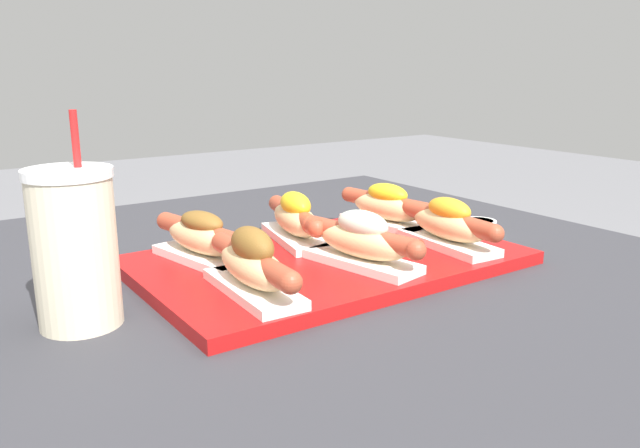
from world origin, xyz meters
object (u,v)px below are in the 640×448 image
object	(u,v)px
hot_dog_2	(448,224)
drink_cup	(75,248)
hot_dog_1	(359,241)
hot_dog_0	(253,265)
hot_dog_4	(296,219)
sauce_bowl	(477,226)
serving_tray	(328,260)
hot_dog_3	(202,237)
hot_dog_5	(387,207)

from	to	relation	value
hot_dog_2	drink_cup	bearing A→B (deg)	173.82
hot_dog_1	drink_cup	bearing A→B (deg)	170.89
hot_dog_0	hot_dog_4	world-z (taller)	hot_dog_0
hot_dog_2	hot_dog_4	bearing A→B (deg)	137.64
hot_dog_4	sauce_bowl	distance (m)	0.33
serving_tray	hot_dog_4	distance (m)	0.09
sauce_bowl	drink_cup	world-z (taller)	drink_cup
hot_dog_3	hot_dog_2	bearing A→B (deg)	-23.23
sauce_bowl	hot_dog_5	bearing A→B (deg)	154.39
hot_dog_1	hot_dog_3	bearing A→B (deg)	138.90
hot_dog_0	sauce_bowl	xyz separation A→B (m)	(0.48, 0.08, -0.04)
hot_dog_1	serving_tray	bearing A→B (deg)	90.97
serving_tray	hot_dog_0	distance (m)	0.19
serving_tray	hot_dog_5	xyz separation A→B (m)	(0.17, 0.07, 0.04)
sauce_bowl	serving_tray	bearing A→B (deg)	-179.38
serving_tray	hot_dog_5	size ratio (longest dim) A/B	2.56
serving_tray	hot_dog_2	world-z (taller)	hot_dog_2
hot_dog_1	hot_dog_0	bearing A→B (deg)	-176.58
hot_dog_0	hot_dog_4	xyz separation A→B (m)	(0.16, 0.16, -0.00)
hot_dog_2	hot_dog_5	xyz separation A→B (m)	(0.00, 0.14, -0.00)
hot_dog_3	drink_cup	distance (m)	0.21
hot_dog_3	hot_dog_5	size ratio (longest dim) A/B	0.99
hot_dog_2	serving_tray	bearing A→B (deg)	157.29
serving_tray	sauce_bowl	size ratio (longest dim) A/B	9.10
hot_dog_2	sauce_bowl	world-z (taller)	hot_dog_2
hot_dog_2	hot_dog_3	size ratio (longest dim) A/B	1.01
hot_dog_0	hot_dog_3	xyz separation A→B (m)	(0.00, 0.15, -0.00)
serving_tray	hot_dog_2	bearing A→B (deg)	-22.71
serving_tray	drink_cup	distance (m)	0.36
hot_dog_5	serving_tray	bearing A→B (deg)	-157.12
hot_dog_2	drink_cup	distance (m)	0.52
hot_dog_5	drink_cup	distance (m)	0.53
hot_dog_0	hot_dog_3	distance (m)	0.15
hot_dog_1	sauce_bowl	xyz separation A→B (m)	(0.32, 0.07, -0.04)
serving_tray	drink_cup	world-z (taller)	drink_cup
serving_tray	hot_dog_1	world-z (taller)	hot_dog_1
hot_dog_1	hot_dog_5	distance (m)	0.22
hot_dog_1	hot_dog_5	bearing A→B (deg)	39.91
hot_dog_5	sauce_bowl	xyz separation A→B (m)	(0.14, -0.07, -0.04)
hot_dog_2	sauce_bowl	distance (m)	0.17
hot_dog_2	hot_dog_4	distance (m)	0.23
hot_dog_0	hot_dog_2	bearing A→B (deg)	1.69
serving_tray	hot_dog_3	bearing A→B (deg)	156.22
serving_tray	hot_dog_3	xyz separation A→B (m)	(-0.16, 0.07, 0.04)
hot_dog_1	hot_dog_5	size ratio (longest dim) A/B	0.99
hot_dog_4	sauce_bowl	size ratio (longest dim) A/B	3.50
hot_dog_1	hot_dog_2	xyz separation A→B (m)	(0.17, -0.00, -0.00)
hot_dog_0	drink_cup	bearing A→B (deg)	160.06
hot_dog_0	hot_dog_1	distance (m)	0.17
hot_dog_4	drink_cup	xyz separation A→B (m)	(-0.34, -0.10, 0.04)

